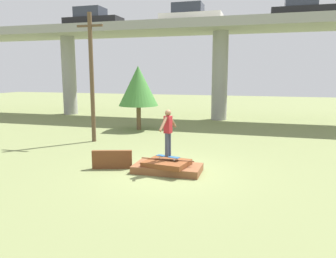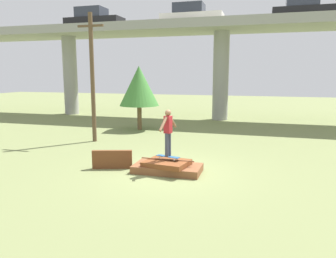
% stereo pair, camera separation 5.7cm
% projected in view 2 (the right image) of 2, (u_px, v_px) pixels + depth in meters
% --- Properties ---
extents(ground_plane, '(80.00, 80.00, 0.00)m').
position_uv_depth(ground_plane, '(167.00, 172.00, 10.98)').
color(ground_plane, olive).
extents(scrap_pile, '(2.26, 1.31, 0.45)m').
position_uv_depth(scrap_pile, '(167.00, 167.00, 10.93)').
color(scrap_pile, brown).
rests_on(scrap_pile, ground_plane).
extents(scrap_plank_loose, '(1.34, 0.55, 0.65)m').
position_uv_depth(scrap_plank_loose, '(112.00, 159.00, 11.32)').
color(scrap_plank_loose, brown).
rests_on(scrap_plank_loose, ground_plane).
extents(skateboard, '(0.85, 0.39, 0.09)m').
position_uv_depth(skateboard, '(168.00, 157.00, 10.92)').
color(skateboard, '#23517F').
rests_on(skateboard, scrap_pile).
extents(skater, '(0.34, 1.05, 1.56)m').
position_uv_depth(skater, '(168.00, 130.00, 10.76)').
color(skater, '#383D4C').
rests_on(skater, skateboard).
extents(highway_overpass, '(44.00, 4.66, 6.78)m').
position_uv_depth(highway_overpass, '(222.00, 34.00, 22.57)').
color(highway_overpass, gray).
rests_on(highway_overpass, ground_plane).
extents(car_on_overpass_left, '(4.43, 1.70, 1.43)m').
position_uv_depth(car_on_overpass_left, '(94.00, 19.00, 25.00)').
color(car_on_overpass_left, black).
rests_on(car_on_overpass_left, highway_overpass).
extents(car_on_overpass_right, '(4.13, 1.61, 1.36)m').
position_uv_depth(car_on_overpass_right, '(304.00, 11.00, 21.38)').
color(car_on_overpass_right, black).
rests_on(car_on_overpass_right, highway_overpass).
extents(car_on_overpass_far_right, '(4.38, 1.66, 1.36)m').
position_uv_depth(car_on_overpass_far_right, '(191.00, 16.00, 23.16)').
color(car_on_overpass_far_right, silver).
rests_on(car_on_overpass_far_right, highway_overpass).
extents(utility_pole, '(1.30, 0.20, 6.04)m').
position_uv_depth(utility_pole, '(92.00, 76.00, 15.47)').
color(utility_pole, brown).
rests_on(utility_pole, ground_plane).
extents(tree_behind_left, '(2.29, 2.29, 3.71)m').
position_uv_depth(tree_behind_left, '(139.00, 86.00, 18.92)').
color(tree_behind_left, brown).
rests_on(tree_behind_left, ground_plane).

